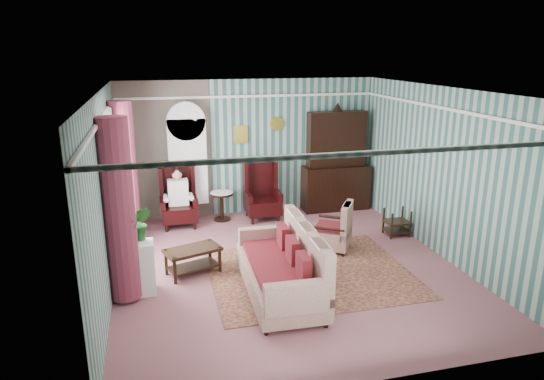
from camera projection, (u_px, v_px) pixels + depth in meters
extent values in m
plane|color=#97585D|center=(287.00, 268.00, 8.06)|extent=(6.00, 6.00, 0.00)
cube|color=#35605C|center=(250.00, 148.00, 10.45)|extent=(5.50, 0.02, 2.90)
cube|color=#35605C|center=(370.00, 261.00, 4.86)|extent=(5.50, 0.02, 2.90)
cube|color=#35605C|center=(105.00, 196.00, 7.01)|extent=(0.02, 6.00, 2.90)
cube|color=#35605C|center=(442.00, 173.00, 8.30)|extent=(0.02, 6.00, 2.90)
cube|color=silver|center=(289.00, 90.00, 7.25)|extent=(5.50, 6.00, 0.02)
cube|color=#844351|center=(165.00, 152.00, 10.02)|extent=(1.90, 0.01, 2.90)
cube|color=white|center=(289.00, 114.00, 7.35)|extent=(5.50, 6.00, 0.05)
cube|color=white|center=(110.00, 179.00, 7.55)|extent=(0.04, 1.50, 1.90)
cylinder|color=#863244|center=(119.00, 211.00, 6.67)|extent=(0.44, 0.44, 2.60)
cylinder|color=#863244|center=(125.00, 174.00, 8.62)|extent=(0.44, 0.44, 2.60)
cube|color=gold|center=(241.00, 135.00, 10.29)|extent=(0.30, 0.03, 0.38)
cube|color=silver|center=(188.00, 168.00, 10.07)|extent=(0.80, 0.28, 2.24)
cube|color=black|center=(337.00, 158.00, 10.71)|extent=(1.50, 0.56, 2.36)
cube|color=black|center=(178.00, 197.00, 9.79)|extent=(0.76, 0.80, 1.25)
cube|color=black|center=(263.00, 191.00, 10.20)|extent=(0.76, 0.80, 1.25)
cylinder|color=black|center=(222.00, 206.00, 10.23)|extent=(0.50, 0.50, 0.60)
cube|color=black|center=(397.00, 222.00, 9.40)|extent=(0.45, 0.38, 0.54)
cube|color=white|center=(136.00, 268.00, 7.11)|extent=(0.55, 0.35, 0.80)
cube|color=#52251B|center=(310.00, 273.00, 7.85)|extent=(3.20, 2.60, 0.01)
cube|color=beige|center=(280.00, 266.00, 7.00)|extent=(1.11, 2.17, 0.95)
cube|color=beige|center=(331.00, 224.00, 8.68)|extent=(1.10, 1.06, 0.98)
cube|color=black|center=(193.00, 261.00, 7.80)|extent=(0.98, 0.72, 0.43)
imported|color=#1E541A|center=(125.00, 232.00, 6.78)|extent=(0.47, 0.43, 0.46)
imported|color=#20581B|center=(141.00, 223.00, 7.05)|extent=(0.31, 0.27, 0.51)
imported|color=#1A4F18|center=(132.00, 228.00, 7.02)|extent=(0.29, 0.29, 0.41)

